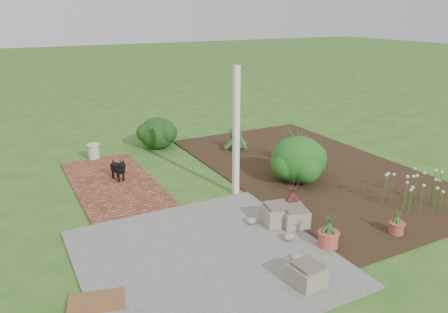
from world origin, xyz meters
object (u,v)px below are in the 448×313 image
black_dog (119,168)px  evergreen_shrub (298,158)px  stone_trough_near (307,275)px  cream_ceramic_urn (94,151)px

black_dog → evergreen_shrub: (3.33, -1.72, 0.21)m
stone_trough_near → black_dog: 4.92m
black_dog → evergreen_shrub: 3.75m
stone_trough_near → cream_ceramic_urn: cream_ceramic_urn is taller
black_dog → cream_ceramic_urn: bearing=82.1°
cream_ceramic_urn → stone_trough_near: bearing=-78.3°
stone_trough_near → black_dog: (-1.19, 4.77, 0.14)m
cream_ceramic_urn → evergreen_shrub: size_ratio=0.31×
cream_ceramic_urn → evergreen_shrub: bearing=-44.5°
black_dog → cream_ceramic_urn: 1.71m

